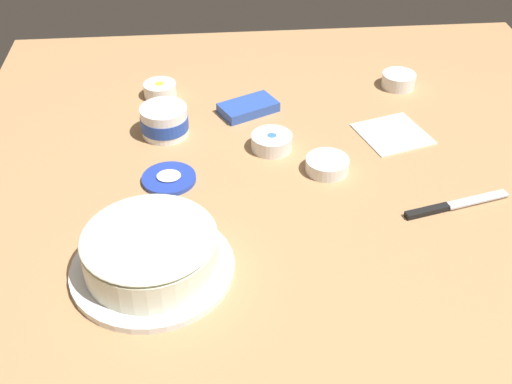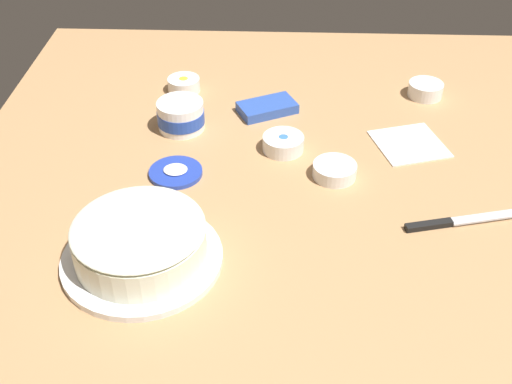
# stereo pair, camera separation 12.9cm
# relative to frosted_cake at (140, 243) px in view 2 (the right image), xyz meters

# --- Properties ---
(ground_plane) EXTENTS (1.54, 1.54, 0.00)m
(ground_plane) POSITION_rel_frosted_cake_xyz_m (0.31, 0.26, -0.05)
(ground_plane) COLOR tan
(frosted_cake) EXTENTS (0.30, 0.30, 0.10)m
(frosted_cake) POSITION_rel_frosted_cake_xyz_m (0.00, 0.00, 0.00)
(frosted_cake) COLOR white
(frosted_cake) RESTS_ON ground_plane
(frosting_tub) EXTENTS (0.11, 0.11, 0.07)m
(frosting_tub) POSITION_rel_frosted_cake_xyz_m (0.01, 0.46, -0.01)
(frosting_tub) COLOR white
(frosting_tub) RESTS_ON ground_plane
(frosting_tub_lid) EXTENTS (0.12, 0.12, 0.02)m
(frosting_tub_lid) POSITION_rel_frosted_cake_xyz_m (0.02, 0.27, -0.04)
(frosting_tub_lid) COLOR #233DAD
(frosting_tub_lid) RESTS_ON ground_plane
(spreading_knife) EXTENTS (0.23, 0.08, 0.01)m
(spreading_knife) POSITION_rel_frosted_cake_xyz_m (0.59, 0.13, -0.04)
(spreading_knife) COLOR silver
(spreading_knife) RESTS_ON ground_plane
(sprinkle_bowl_blue) EXTENTS (0.09, 0.09, 0.04)m
(sprinkle_bowl_blue) POSITION_rel_frosted_cake_xyz_m (0.26, 0.38, -0.03)
(sprinkle_bowl_blue) COLOR white
(sprinkle_bowl_blue) RESTS_ON ground_plane
(sprinkle_bowl_yellow) EXTENTS (0.08, 0.08, 0.04)m
(sprinkle_bowl_yellow) POSITION_rel_frosted_cake_xyz_m (-0.01, 0.65, -0.03)
(sprinkle_bowl_yellow) COLOR white
(sprinkle_bowl_yellow) RESTS_ON ground_plane
(sprinkle_bowl_green) EXTENTS (0.09, 0.09, 0.03)m
(sprinkle_bowl_green) POSITION_rel_frosted_cake_xyz_m (0.37, 0.28, -0.03)
(sprinkle_bowl_green) COLOR white
(sprinkle_bowl_green) RESTS_ON ground_plane
(sprinkle_bowl_orange) EXTENTS (0.09, 0.09, 0.04)m
(sprinkle_bowl_orange) POSITION_rel_frosted_cake_xyz_m (0.62, 0.64, -0.03)
(sprinkle_bowl_orange) COLOR white
(sprinkle_bowl_orange) RESTS_ON ground_plane
(candy_box_lower) EXTENTS (0.16, 0.13, 0.02)m
(candy_box_lower) POSITION_rel_frosted_cake_xyz_m (0.22, 0.55, -0.03)
(candy_box_lower) COLOR #2D51B2
(candy_box_lower) RESTS_ON ground_plane
(paper_napkin) EXTENTS (0.19, 0.19, 0.01)m
(paper_napkin) POSITION_rel_frosted_cake_xyz_m (0.55, 0.41, -0.04)
(paper_napkin) COLOR white
(paper_napkin) RESTS_ON ground_plane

